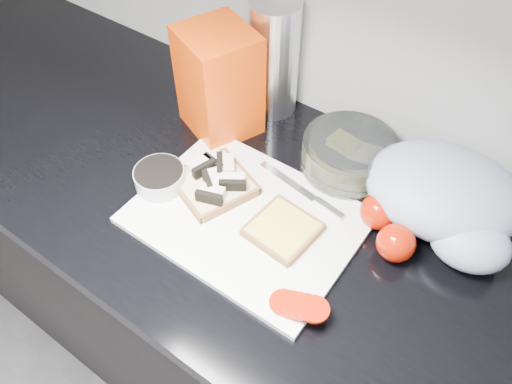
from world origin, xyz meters
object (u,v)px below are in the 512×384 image
glass_bowl (348,156)px  steel_canister (274,59)px  cutting_board (247,218)px  bread_bag (219,82)px

glass_bowl → steel_canister: 0.26m
cutting_board → bread_bag: bread_bag is taller
bread_bag → cutting_board: bearing=-20.2°
glass_bowl → steel_canister: bearing=161.2°
bread_bag → steel_canister: size_ratio=0.90×
cutting_board → glass_bowl: 0.24m
cutting_board → bread_bag: bearing=137.8°
glass_bowl → bread_bag: (-0.29, -0.04, 0.08)m
bread_bag → steel_canister: steel_canister is taller
cutting_board → steel_canister: (-0.15, 0.30, 0.12)m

